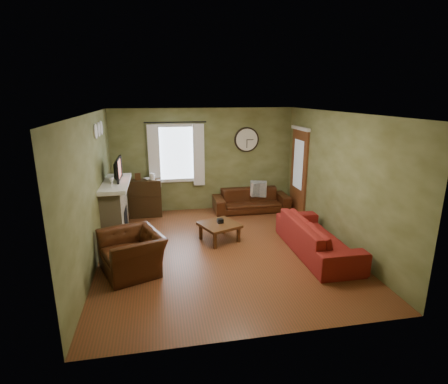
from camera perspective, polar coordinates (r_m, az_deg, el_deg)
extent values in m
cube|color=brown|center=(6.90, -0.20, -9.36)|extent=(4.60, 5.20, 0.00)
cube|color=white|center=(6.26, -0.22, 12.75)|extent=(4.60, 5.20, 0.00)
cube|color=olive|center=(6.46, -20.70, 0.13)|extent=(0.00, 5.20, 2.60)
cube|color=olive|center=(7.23, 18.03, 1.94)|extent=(0.00, 5.20, 2.60)
cube|color=olive|center=(8.97, -3.26, 5.23)|extent=(4.60, 0.00, 2.60)
cube|color=olive|center=(4.06, 6.57, -7.90)|extent=(4.60, 0.00, 2.60)
cube|color=tan|center=(7.73, -17.34, -2.92)|extent=(0.40, 1.40, 1.10)
cube|color=black|center=(7.79, -15.80, -4.60)|extent=(0.04, 0.60, 0.55)
cube|color=white|center=(7.57, -17.47, 1.34)|extent=(0.58, 1.60, 0.08)
imported|color=black|center=(7.66, -17.34, 3.17)|extent=(0.08, 0.60, 0.35)
cube|color=#994C3F|center=(7.64, -16.77, 3.61)|extent=(0.02, 0.62, 0.36)
cylinder|color=white|center=(7.07, -20.23, 9.30)|extent=(0.28, 0.28, 0.03)
cylinder|color=white|center=(7.42, -19.81, 9.59)|extent=(0.28, 0.28, 0.03)
cylinder|color=white|center=(7.76, -19.43, 9.85)|extent=(0.28, 0.28, 0.03)
cylinder|color=black|center=(8.66, -7.94, 11.22)|extent=(0.03, 0.03, 1.50)
cube|color=white|center=(8.75, -11.35, 5.69)|extent=(0.28, 0.04, 1.55)
cube|color=white|center=(8.81, -4.14, 6.02)|extent=(0.28, 0.04, 1.55)
cube|color=brown|center=(8.89, 12.11, 3.17)|extent=(0.05, 0.90, 2.10)
imported|color=#4A2B14|center=(8.70, -12.83, 2.26)|extent=(0.24, 0.27, 0.02)
imported|color=#391A0C|center=(9.05, 4.45, -1.33)|extent=(1.93, 0.75, 0.56)
cube|color=#959CA4|center=(9.11, 5.65, 0.51)|extent=(0.44, 0.26, 0.42)
cube|color=#959CA4|center=(9.09, 5.58, 0.48)|extent=(0.39, 0.21, 0.37)
imported|color=maroon|center=(6.88, 14.95, -7.07)|extent=(0.87, 2.21, 0.65)
imported|color=#391A0C|center=(6.17, -14.77, -9.55)|extent=(1.24, 1.31, 0.68)
cube|color=black|center=(7.18, -0.63, -4.88)|extent=(0.13, 0.13, 0.09)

